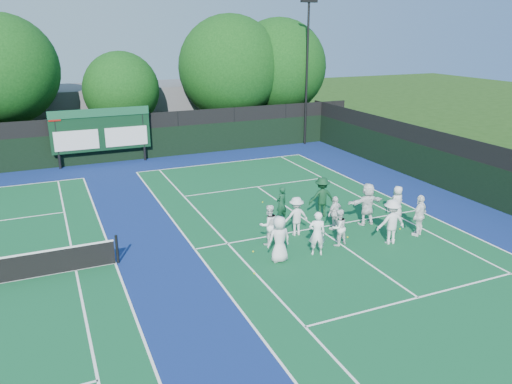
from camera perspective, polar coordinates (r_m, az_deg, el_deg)
name	(u,v)px	position (r m, az deg, el deg)	size (l,w,h in m)	color
ground	(329,236)	(20.95, 8.35, -5.05)	(120.00, 120.00, 0.00)	#1B3B10
court_apron	(182,252)	(19.59, -8.47, -6.76)	(34.00, 32.00, 0.01)	navy
near_court	(317,228)	(21.73, 6.98, -4.09)	(11.05, 23.85, 0.01)	#104E2A
back_fence	(118,141)	(33.25, -15.54, 5.67)	(34.00, 0.08, 3.00)	black
divider_fence_right	(477,175)	(26.83, 23.94, 1.83)	(0.08, 32.00, 3.00)	black
scoreboard	(101,130)	(32.56, -17.32, 6.75)	(6.00, 0.21, 3.55)	black
clubhouse	(152,109)	(41.57, -11.81, 9.26)	(18.00, 6.00, 4.00)	#5B5B60
light_pole_right	(307,56)	(36.66, 5.89, 15.15)	(1.20, 0.30, 10.12)	black
tree_b	(5,72)	(35.95, -26.74, 12.11)	(6.93, 6.93, 9.20)	black
tree_c	(123,91)	(36.48, -14.91, 11.05)	(5.20, 5.20, 6.77)	black
tree_d	(232,70)	(38.44, -2.77, 13.75)	(7.69, 7.69, 9.26)	black
tree_e	(280,69)	(40.04, 2.72, 13.86)	(7.35, 7.35, 9.04)	black
tennis_ball_0	(254,273)	(17.71, -0.18, -9.28)	(0.07, 0.07, 0.07)	#C3D118
tennis_ball_1	(356,203)	(25.05, 11.36, -1.20)	(0.07, 0.07, 0.07)	#C3D118
tennis_ball_2	(400,229)	(22.28, 16.13, -4.07)	(0.07, 0.07, 0.07)	#C3D118
tennis_ball_3	(253,251)	(19.32, -0.33, -6.81)	(0.07, 0.07, 0.07)	#C3D118
tennis_ball_4	(263,202)	(24.64, 0.76, -1.16)	(0.07, 0.07, 0.07)	#C3D118
tennis_ball_5	(348,237)	(20.93, 10.42, -5.10)	(0.07, 0.07, 0.07)	#C3D118
player_front_0	(279,239)	(18.30, 2.68, -5.40)	(0.86, 0.56, 1.77)	silver
player_front_1	(317,233)	(18.94, 7.00, -4.73)	(0.63, 0.42, 1.74)	white
player_front_2	(339,227)	(19.94, 9.42, -4.01)	(0.73, 0.57, 1.50)	white
player_front_3	(391,222)	(20.48, 15.20, -3.30)	(1.19, 0.68, 1.84)	silver
player_front_4	(420,215)	(21.61, 18.20, -2.55)	(1.03, 0.43, 1.77)	white
player_back_0	(269,225)	(19.73, 1.47, -3.76)	(0.80, 0.63, 1.65)	white
player_back_1	(296,216)	(20.66, 4.61, -2.78)	(1.07, 0.61, 1.65)	silver
player_back_2	(335,213)	(21.43, 9.03, -2.39)	(0.88, 0.37, 1.50)	white
player_back_3	(367,204)	(22.21, 12.60, -1.35)	(1.74, 0.55, 1.88)	white
player_back_4	(397,202)	(23.39, 15.83, -1.11)	(0.73, 0.47, 1.49)	silver
coach_left	(281,204)	(22.15, 2.92, -1.37)	(0.58, 0.38, 1.59)	#103C23
coach_right	(322,197)	(22.77, 7.54, -0.58)	(1.20, 0.69, 1.86)	#0E351B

